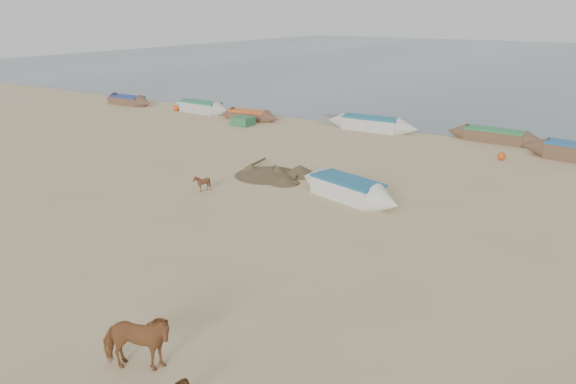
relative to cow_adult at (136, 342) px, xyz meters
The scene contains 8 objects.
ground 6.83m from the cow_adult, 112.59° to the left, with size 140.00×140.00×0.00m, color tan.
sea 88.31m from the cow_adult, 91.69° to the left, with size 160.00×160.00×0.00m, color slate.
cow_adult is the anchor object (origin of this frame).
calf_front 13.18m from the cow_adult, 125.08° to the left, with size 0.63×0.71×0.78m, color #5A301C.
near_canoe 13.60m from the cow_adult, 96.96° to the left, with size 5.60×1.33×0.88m, color silver, non-canonical shape.
debris_pile 15.96m from the cow_adult, 114.31° to the left, with size 3.33×3.33×0.44m, color brown.
waterline_canoes 26.78m from the cow_adult, 93.66° to the left, with size 60.46×4.28×0.96m.
beach_clutter 25.81m from the cow_adult, 88.28° to the left, with size 42.52×5.22×0.64m.
Camera 1 is at (11.43, -13.56, 7.86)m, focal length 35.00 mm.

